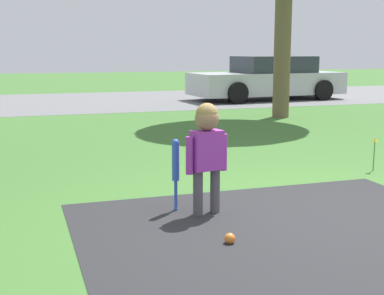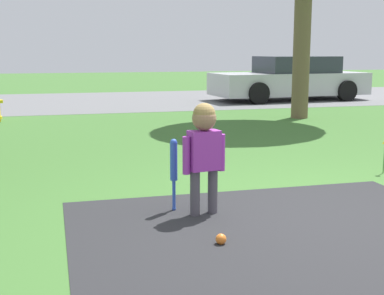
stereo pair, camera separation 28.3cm
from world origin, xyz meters
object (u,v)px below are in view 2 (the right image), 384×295
Objects in this scene: child at (204,143)px; sports_ball at (221,239)px; baseball_bat at (174,164)px; parked_car at (291,79)px.

child is 12.01× the size of sports_ball.
child reaches higher than sports_ball.
sports_ball is at bearing -80.92° from baseball_bat.
parked_car is (5.37, 10.37, 0.53)m from sports_ball.
parked_car reaches higher than baseball_bat.
parked_car is at bearing 62.63° from sports_ball.
parked_car reaches higher than sports_ball.
child is 0.93m from sports_ball.
sports_ball is at bearing -106.01° from child.
parked_car is (5.51, 9.47, 0.16)m from baseball_bat.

